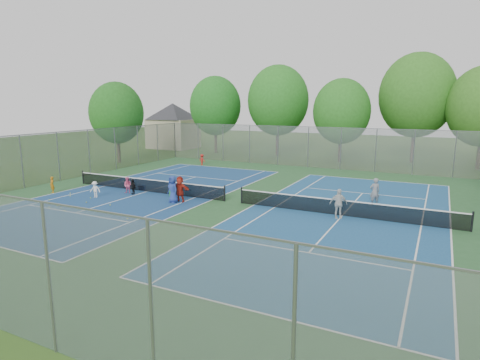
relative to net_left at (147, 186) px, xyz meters
name	(u,v)px	position (x,y,z in m)	size (l,w,h in m)	color
ground	(233,202)	(7.00, 0.00, -0.46)	(120.00, 120.00, 0.00)	#2E5219
court_pad	(233,202)	(7.00, 0.00, -0.45)	(32.00, 32.00, 0.01)	#29572E
court_left	(147,192)	(0.00, 0.00, -0.44)	(10.97, 23.77, 0.01)	navy
court_right	(342,216)	(14.00, 0.00, -0.44)	(10.97, 23.77, 0.01)	navy
net_left	(147,186)	(0.00, 0.00, 0.00)	(12.87, 0.10, 0.91)	black
net_right	(343,208)	(14.00, 0.00, 0.00)	(12.87, 0.10, 0.91)	black
fence_north	(308,147)	(7.00, 16.00, 1.54)	(32.00, 0.10, 4.00)	gray
fence_west	(58,157)	(-9.00, 0.00, 1.54)	(32.00, 0.10, 4.00)	gray
house	(173,118)	(-15.00, 24.00, 3.76)	(11.03, 11.03, 7.30)	#B7A88C
tree_nw	(215,106)	(-7.00, 22.00, 5.44)	(6.40, 6.40, 9.58)	#443326
tree_nl	(278,101)	(1.00, 23.00, 6.09)	(7.20, 7.20, 10.69)	#443326
tree_nc	(342,111)	(9.00, 21.00, 4.94)	(6.00, 6.00, 8.85)	#443326
tree_nr	(417,95)	(16.00, 24.00, 6.59)	(7.60, 7.60, 11.42)	#443326
tree_side_w	(117,113)	(-12.00, 10.00, 4.79)	(5.60, 5.60, 8.47)	#443326
ball_crate	(142,187)	(-0.80, 0.42, -0.29)	(0.39, 0.39, 0.33)	#174AAF
ball_hopper	(171,193)	(2.49, -0.47, -0.22)	(0.24, 0.24, 0.47)	green
student_a	(52,185)	(-5.80, -3.29, 0.13)	(0.43, 0.28, 1.17)	#C57012
student_b	(128,185)	(-0.85, -1.03, 0.13)	(0.57, 0.44, 1.17)	#F8608E
student_c	(95,189)	(-1.98, -2.97, 0.10)	(0.72, 0.41, 1.11)	white
student_d	(133,187)	(-0.32, -1.11, 0.09)	(0.64, 0.27, 1.09)	black
student_e	(173,189)	(3.58, -1.78, 0.42)	(0.85, 0.56, 1.75)	navy
student_f	(180,189)	(3.88, -1.43, 0.39)	(1.57, 0.50, 1.69)	#A92518
child_far_baseline	(202,160)	(-3.08, 12.42, 0.11)	(0.72, 0.42, 1.12)	red
instructor	(375,192)	(15.23, 3.32, 0.42)	(0.64, 0.42, 1.74)	gray
teen_court_b	(338,204)	(13.87, -0.54, 0.38)	(0.98, 0.41, 1.68)	silver
tennis_ball_0	(110,205)	(0.55, -4.21, -0.42)	(0.07, 0.07, 0.07)	#C0D732
tennis_ball_1	(49,207)	(-2.43, -6.25, -0.42)	(0.07, 0.07, 0.07)	yellow
tennis_ball_2	(86,203)	(-1.33, -4.37, -0.42)	(0.07, 0.07, 0.07)	gold
tennis_ball_3	(91,198)	(-2.05, -3.34, -0.42)	(0.07, 0.07, 0.07)	#9FC12C
tennis_ball_4	(49,200)	(-3.98, -5.00, -0.42)	(0.07, 0.07, 0.07)	#D9EE37
tennis_ball_5	(57,206)	(-2.23, -5.82, -0.42)	(0.07, 0.07, 0.07)	#C4E435
tennis_ball_6	(65,211)	(-0.87, -6.42, -0.42)	(0.07, 0.07, 0.07)	#D6E836
tennis_ball_7	(70,193)	(-4.39, -2.99, -0.42)	(0.07, 0.07, 0.07)	gold
tennis_ball_8	(70,196)	(-3.71, -3.57, -0.42)	(0.07, 0.07, 0.07)	gold
tennis_ball_9	(128,219)	(3.60, -6.03, -0.42)	(0.07, 0.07, 0.07)	#EBF438
tennis_ball_10	(94,191)	(-3.52, -1.67, -0.42)	(0.07, 0.07, 0.07)	#CADF34
tennis_ball_11	(61,208)	(-1.62, -6.07, -0.42)	(0.07, 0.07, 0.07)	#ACC52D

